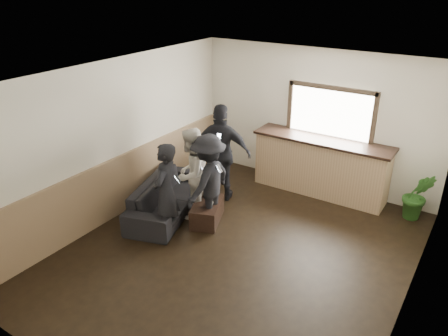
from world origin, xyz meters
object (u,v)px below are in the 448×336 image
Objects in this scene: cup_a at (207,195)px; person_d at (222,153)px; bar_counter at (321,163)px; sofa at (168,196)px; coffee_table at (207,212)px; cup_b at (211,204)px; person_b at (191,174)px; potted_plant at (418,196)px; person_c at (208,181)px; person_a at (166,191)px.

person_d is at bearing 100.44° from cup_a.
bar_counter reaches higher than sofa.
coffee_table is at bearing -120.05° from bar_counter.
cup_b is 0.65m from person_b.
coffee_table is 3.76m from potted_plant.
bar_counter reaches higher than cup_a.
coffee_table is 0.65m from person_c.
cup_a is (-1.38, -1.97, -0.23)m from bar_counter.
cup_a is 0.51m from person_b.
potted_plant is (3.90, 2.22, 0.15)m from sofa.
cup_b is at bearing 56.48° from person_c.
sofa is at bearing -171.86° from coffee_table.
potted_plant is at bearing -77.36° from sofa.
person_b is at bearing -149.00° from potted_plant.
potted_plant is 4.44m from person_a.
bar_counter is at bearing 139.34° from person_b.
coffee_table is at bearing 140.06° from person_a.
bar_counter is 2.54m from coffee_table.
bar_counter reaches higher than potted_plant.
cup_a is (0.67, 0.31, 0.10)m from sofa.
person_a is at bearing -111.81° from coffee_table.
sofa is 1.29× the size of person_a.
bar_counter is at bearing 133.81° from person_a.
person_c is at bearing -118.48° from bar_counter.
person_a is at bearing -122.48° from cup_b.
bar_counter is 27.01× the size of cup_b.
person_c is (0.06, -0.03, 0.65)m from coffee_table.
potted_plant is 0.55× the size of person_b.
person_d is (-0.38, 0.93, 0.55)m from cup_b.
bar_counter is at bearing -160.46° from person_d.
sofa is 1.12× the size of person_d.
coffee_table is at bearing -56.24° from cup_a.
sofa is 2.32× the size of potted_plant.
person_c is 0.87× the size of person_d.
person_b is at bearing -99.46° from person_c.
cup_a is at bearing -149.42° from potted_plant.
coffee_table is at bearing 150.58° from cup_b.
person_b reaches higher than cup_b.
bar_counter reaches higher than person_b.
person_c is at bearing -49.53° from cup_a.
person_b reaches higher than person_c.
bar_counter reaches higher than person_a.
cup_b is 0.06× the size of person_c.
cup_b is at bearing 90.88° from person_d.
cup_a is 3.75m from potted_plant.
sofa is 0.70m from person_b.
person_b is at bearing 175.12° from coffee_table.
cup_a is at bearing 134.09° from cup_b.
cup_a is 0.52m from person_c.
cup_a is 0.07× the size of person_b.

